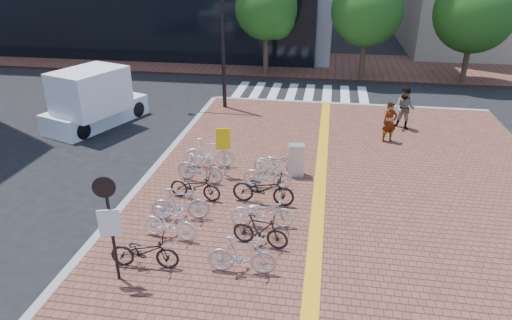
% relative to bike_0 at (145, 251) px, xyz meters
% --- Properties ---
extents(ground, '(120.00, 120.00, 0.00)m').
position_rel_bike_0_xyz_m(ground, '(2.12, 2.52, -0.60)').
color(ground, black).
rests_on(ground, ground).
extents(kerb_north, '(14.00, 0.25, 0.15)m').
position_rel_bike_0_xyz_m(kerb_north, '(5.12, 14.52, -0.53)').
color(kerb_north, gray).
rests_on(kerb_north, ground).
extents(far_sidewalk, '(70.00, 8.00, 0.15)m').
position_rel_bike_0_xyz_m(far_sidewalk, '(2.12, 23.52, -0.53)').
color(far_sidewalk, brown).
rests_on(far_sidewalk, ground).
extents(crosswalk, '(7.50, 4.00, 0.01)m').
position_rel_bike_0_xyz_m(crosswalk, '(2.62, 16.52, -0.60)').
color(crosswalk, silver).
rests_on(crosswalk, ground).
extents(street_trees, '(16.20, 4.60, 6.35)m').
position_rel_bike_0_xyz_m(street_trees, '(7.16, 19.98, 3.50)').
color(street_trees, '#38281E').
rests_on(street_trees, far_sidewalk).
extents(bike_0, '(1.76, 0.71, 0.91)m').
position_rel_bike_0_xyz_m(bike_0, '(0.00, 0.00, 0.00)').
color(bike_0, black).
rests_on(bike_0, sidewalk).
extents(bike_1, '(1.65, 0.65, 0.97)m').
position_rel_bike_0_xyz_m(bike_1, '(0.19, 1.29, 0.03)').
color(bike_1, white).
rests_on(bike_1, sidewalk).
extents(bike_2, '(1.77, 0.80, 1.03)m').
position_rel_bike_0_xyz_m(bike_2, '(0.17, 2.27, 0.06)').
color(bike_2, '#B5B5BA').
rests_on(bike_2, sidewalk).
extents(bike_3, '(1.74, 0.77, 0.88)m').
position_rel_bike_0_xyz_m(bike_3, '(0.25, 3.54, -0.01)').
color(bike_3, black).
rests_on(bike_3, sidewalk).
extents(bike_4, '(1.75, 0.76, 1.02)m').
position_rel_bike_0_xyz_m(bike_4, '(0.08, 4.70, 0.06)').
color(bike_4, '#AAAAAE').
rests_on(bike_4, sidewalk).
extents(bike_5, '(1.92, 0.81, 1.12)m').
position_rel_bike_0_xyz_m(bike_5, '(0.09, 5.91, 0.11)').
color(bike_5, white).
rests_on(bike_5, sidewalk).
extents(bike_6, '(1.73, 0.58, 1.02)m').
position_rel_bike_0_xyz_m(bike_6, '(2.40, 0.16, 0.06)').
color(bike_6, '#B6B7BB').
rests_on(bike_6, sidewalk).
extents(bike_7, '(1.59, 0.69, 0.92)m').
position_rel_bike_0_xyz_m(bike_7, '(2.67, 1.34, 0.01)').
color(bike_7, black).
rests_on(bike_7, sidewalk).
extents(bike_8, '(1.88, 0.81, 0.96)m').
position_rel_bike_0_xyz_m(bike_8, '(2.58, 2.29, 0.03)').
color(bike_8, silver).
rests_on(bike_8, sidewalk).
extents(bike_9, '(2.00, 0.83, 1.02)m').
position_rel_bike_0_xyz_m(bike_9, '(2.41, 3.59, 0.06)').
color(bike_9, black).
rests_on(bike_9, sidewalk).
extents(bike_10, '(1.61, 0.46, 0.97)m').
position_rel_bike_0_xyz_m(bike_10, '(2.39, 4.64, 0.03)').
color(bike_10, silver).
rests_on(bike_10, sidewalk).
extents(bike_11, '(1.73, 0.70, 0.89)m').
position_rel_bike_0_xyz_m(bike_11, '(2.61, 5.77, -0.01)').
color(bike_11, silver).
rests_on(bike_11, sidewalk).
extents(pedestrian_a, '(0.71, 0.59, 1.66)m').
position_rel_bike_0_xyz_m(pedestrian_a, '(6.74, 9.51, 0.38)').
color(pedestrian_a, gray).
rests_on(pedestrian_a, sidewalk).
extents(pedestrian_b, '(1.12, 1.03, 1.87)m').
position_rel_bike_0_xyz_m(pedestrian_b, '(7.54, 11.15, 0.48)').
color(pedestrian_b, '#4D5462').
rests_on(pedestrian_b, sidewalk).
extents(utility_box, '(0.57, 0.45, 1.16)m').
position_rel_bike_0_xyz_m(utility_box, '(3.25, 5.73, 0.13)').
color(utility_box, '#BAB9BF').
rests_on(utility_box, sidewalk).
extents(yellow_sign, '(0.48, 0.16, 1.77)m').
position_rel_bike_0_xyz_m(yellow_sign, '(0.79, 5.28, 0.78)').
color(yellow_sign, '#B7B7BC').
rests_on(yellow_sign, sidewalk).
extents(notice_sign, '(0.50, 0.19, 2.75)m').
position_rel_bike_0_xyz_m(notice_sign, '(-0.47, -0.57, 1.28)').
color(notice_sign, black).
rests_on(notice_sign, sidewalk).
extents(traffic_light_pole, '(3.51, 1.35, 6.54)m').
position_rel_bike_0_xyz_m(traffic_light_pole, '(-2.46, 12.94, 4.06)').
color(traffic_light_pole, black).
rests_on(traffic_light_pole, sidewalk).
extents(box_truck, '(3.53, 5.13, 2.74)m').
position_rel_bike_0_xyz_m(box_truck, '(-6.35, 9.86, 0.69)').
color(box_truck, white).
rests_on(box_truck, ground).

